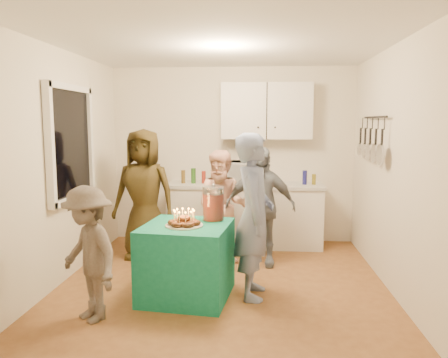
# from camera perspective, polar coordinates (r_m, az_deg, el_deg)

# --- Properties ---
(floor) EXTENTS (4.00, 4.00, 0.00)m
(floor) POSITION_cam_1_polar(r_m,az_deg,el_deg) (4.91, -0.33, -13.98)
(floor) COLOR brown
(floor) RESTS_ON ground
(ceiling) EXTENTS (4.00, 4.00, 0.00)m
(ceiling) POSITION_cam_1_polar(r_m,az_deg,el_deg) (4.64, -0.35, 17.47)
(ceiling) COLOR white
(ceiling) RESTS_ON floor
(back_wall) EXTENTS (3.60, 3.60, 0.00)m
(back_wall) POSITION_cam_1_polar(r_m,az_deg,el_deg) (6.58, 1.12, 3.14)
(back_wall) COLOR silver
(back_wall) RESTS_ON floor
(left_wall) EXTENTS (4.00, 4.00, 0.00)m
(left_wall) POSITION_cam_1_polar(r_m,az_deg,el_deg) (5.07, -21.05, 1.38)
(left_wall) COLOR silver
(left_wall) RESTS_ON floor
(right_wall) EXTENTS (4.00, 4.00, 0.00)m
(right_wall) POSITION_cam_1_polar(r_m,az_deg,el_deg) (4.79, 21.64, 1.02)
(right_wall) COLOR silver
(right_wall) RESTS_ON floor
(window_night) EXTENTS (0.04, 1.00, 1.20)m
(window_night) POSITION_cam_1_polar(r_m,az_deg,el_deg) (5.32, -19.49, 4.40)
(window_night) COLOR black
(window_night) RESTS_ON left_wall
(counter) EXTENTS (2.20, 0.58, 0.86)m
(counter) POSITION_cam_1_polar(r_m,az_deg,el_deg) (6.40, 2.74, -4.86)
(counter) COLOR white
(counter) RESTS_ON floor
(countertop) EXTENTS (2.24, 0.62, 0.05)m
(countertop) POSITION_cam_1_polar(r_m,az_deg,el_deg) (6.32, 2.76, -0.83)
(countertop) COLOR beige
(countertop) RESTS_ON counter
(upper_cabinet) EXTENTS (1.30, 0.30, 0.80)m
(upper_cabinet) POSITION_cam_1_polar(r_m,az_deg,el_deg) (6.41, 5.58, 8.81)
(upper_cabinet) COLOR white
(upper_cabinet) RESTS_ON back_wall
(pot_rack) EXTENTS (0.12, 1.00, 0.60)m
(pot_rack) POSITION_cam_1_polar(r_m,az_deg,el_deg) (5.42, 18.81, 5.01)
(pot_rack) COLOR black
(pot_rack) RESTS_ON right_wall
(microwave) EXTENTS (0.59, 0.41, 0.32)m
(microwave) POSITION_cam_1_polar(r_m,az_deg,el_deg) (6.30, 1.26, 0.86)
(microwave) COLOR white
(microwave) RESTS_ON countertop
(party_table) EXTENTS (0.94, 0.94, 0.76)m
(party_table) POSITION_cam_1_polar(r_m,az_deg,el_deg) (4.56, -4.88, -10.61)
(party_table) COLOR #127D5E
(party_table) RESTS_ON floor
(donut_cake) EXTENTS (0.38, 0.38, 0.18)m
(donut_cake) POSITION_cam_1_polar(r_m,az_deg,el_deg) (4.38, -5.24, -5.00)
(donut_cake) COLOR #381C0C
(donut_cake) RESTS_ON party_table
(punch_jar) EXTENTS (0.22, 0.22, 0.34)m
(punch_jar) POSITION_cam_1_polar(r_m,az_deg,el_deg) (4.62, -1.39, -3.31)
(punch_jar) COLOR red
(punch_jar) RESTS_ON party_table
(man_birthday) EXTENTS (0.41, 0.62, 1.69)m
(man_birthday) POSITION_cam_1_polar(r_m,az_deg,el_deg) (4.46, 3.94, -4.84)
(man_birthday) COLOR #7888AF
(man_birthday) RESTS_ON floor
(woman_back_left) EXTENTS (0.89, 0.64, 1.71)m
(woman_back_left) POSITION_cam_1_polar(r_m,az_deg,el_deg) (5.84, -10.39, -1.94)
(woman_back_left) COLOR #544318
(woman_back_left) RESTS_ON floor
(woman_back_center) EXTENTS (0.73, 0.58, 1.45)m
(woman_back_center) POSITION_cam_1_polar(r_m,az_deg,el_deg) (5.55, -0.13, -3.67)
(woman_back_center) COLOR #EA8F7A
(woman_back_center) RESTS_ON floor
(woman_back_right) EXTENTS (0.88, 0.38, 1.49)m
(woman_back_right) POSITION_cam_1_polar(r_m,az_deg,el_deg) (5.48, 4.73, -3.58)
(woman_back_right) COLOR black
(woman_back_right) RESTS_ON floor
(child_near_left) EXTENTS (0.90, 0.87, 1.23)m
(child_near_left) POSITION_cam_1_polar(r_m,az_deg,el_deg) (4.15, -17.29, -9.33)
(child_near_left) COLOR #4F453F
(child_near_left) RESTS_ON floor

